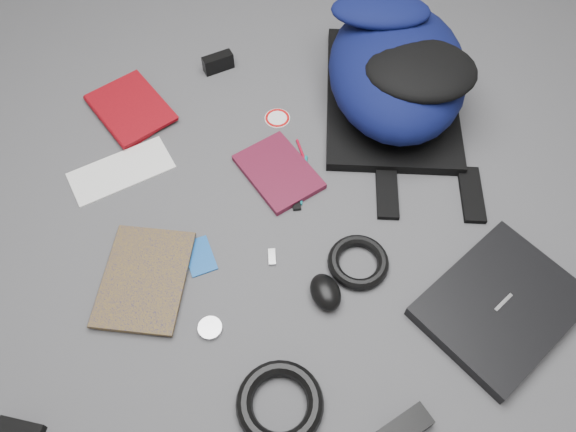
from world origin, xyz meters
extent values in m
plane|color=#4F4F51|center=(0.00, 0.00, 0.00)|extent=(4.00, 4.00, 0.00)
cube|color=black|center=(0.40, -0.31, 0.02)|extent=(0.41, 0.39, 0.03)
imported|color=maroon|center=(-0.42, 0.39, 0.01)|extent=(0.25, 0.28, 0.02)
imported|color=#9E780B|center=(-0.43, -0.06, 0.01)|extent=(0.25, 0.30, 0.02)
cube|color=white|center=(-0.38, 0.23, 0.00)|extent=(0.28, 0.19, 0.00)
cube|color=#450D1E|center=(0.00, 0.14, 0.01)|extent=(0.22, 0.25, 0.02)
cube|color=black|center=(-0.09, 0.54, 0.02)|extent=(0.09, 0.05, 0.05)
cylinder|color=white|center=(0.04, 0.32, 0.00)|extent=(0.09, 0.09, 0.00)
cylinder|color=#0E7B83|center=(0.06, 0.11, 0.00)|extent=(0.05, 0.14, 0.01)
cylinder|color=#AE0D26|center=(0.08, 0.18, 0.00)|extent=(0.02, 0.12, 0.01)
cube|color=#1653A6|center=(-0.22, -0.06, 0.00)|extent=(0.08, 0.10, 0.00)
cube|color=black|center=(0.03, 0.05, 0.00)|extent=(0.02, 0.05, 0.01)
cube|color=#B8B8BA|center=(-0.06, -0.09, 0.00)|extent=(0.02, 0.04, 0.01)
ellipsoid|color=black|center=(0.04, -0.21, 0.02)|extent=(0.08, 0.10, 0.05)
cylinder|color=#BCBCBE|center=(-0.29, -0.12, 0.01)|extent=(0.05, 0.05, 0.01)
cylinder|color=#B9B9BB|center=(-0.22, -0.23, 0.01)|extent=(0.07, 0.07, 0.01)
torus|color=black|center=(0.13, -0.15, 0.01)|extent=(0.18, 0.18, 0.03)
cube|color=black|center=(0.12, -0.51, 0.01)|extent=(0.12, 0.08, 0.03)
torus|color=black|center=(-0.10, -0.42, 0.02)|extent=(0.20, 0.20, 0.03)
camera|label=1|loc=(-0.14, -0.69, 1.14)|focal=35.00mm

